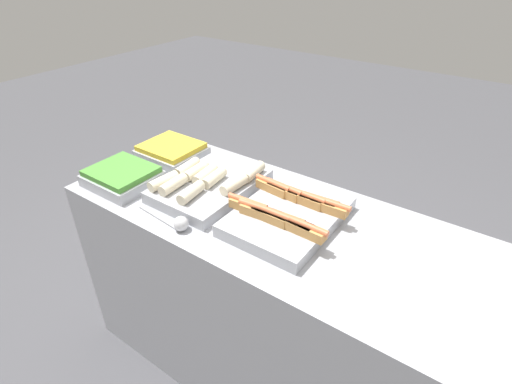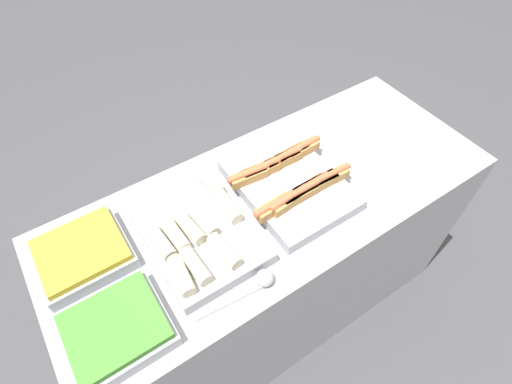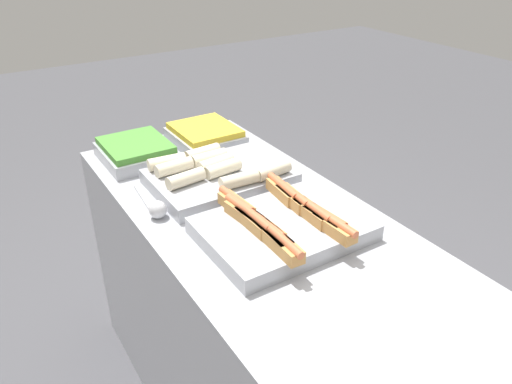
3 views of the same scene
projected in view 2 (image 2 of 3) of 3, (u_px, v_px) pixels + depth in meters
The scene contains 7 objects.
ground_plane at pixel (269, 301), 2.19m from camera, with size 12.00×12.00×0.00m, color #4C4C51.
counter at pixel (271, 259), 1.84m from camera, with size 1.71×0.69×0.92m.
tray_hotdogs at pixel (290, 182), 1.47m from camera, with size 0.41×0.46×0.10m.
tray_wraps at pixel (198, 232), 1.34m from camera, with size 0.33×0.46×0.10m.
tray_side_front at pixel (117, 330), 1.13m from camera, with size 0.28×0.25×0.07m.
tray_side_back at pixel (83, 254), 1.28m from camera, with size 0.28×0.25×0.07m.
serving_spoon_near at pixel (261, 281), 1.23m from camera, with size 0.27×0.06×0.06m.
Camera 2 is at (-0.57, -0.74, 2.08)m, focal length 28.00 mm.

